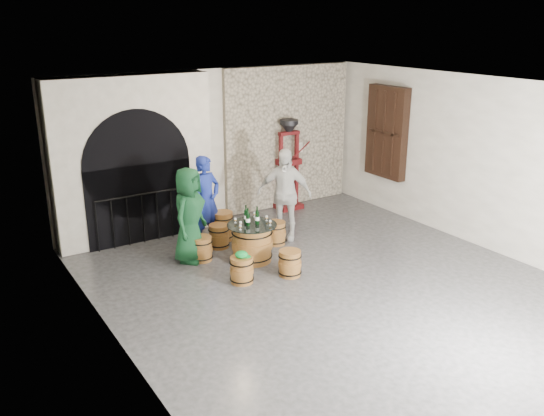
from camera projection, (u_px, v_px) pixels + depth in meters
ground at (329, 284)px, 9.50m from camera, size 8.00×8.00×0.00m
wall_back at (215, 146)px, 12.20m from camera, size 8.00×0.00×8.00m
wall_left at (111, 235)px, 7.21m from camera, size 0.00×8.00×8.00m
wall_right at (480, 163)px, 10.77m from camera, size 0.00×8.00×8.00m
ceiling at (335, 88)px, 8.49m from camera, size 8.00×8.00×0.00m
stone_facing_panel at (287, 137)px, 13.06m from camera, size 3.20×0.12×3.18m
arched_opening at (133, 160)px, 11.03m from camera, size 3.10×0.60×3.19m
shuttered_window at (387, 132)px, 12.57m from camera, size 0.23×1.10×2.00m
barrel_table at (252, 243)px, 10.32m from camera, size 0.89×0.89×0.69m
barrel_stool_left at (202, 249)px, 10.38m from camera, size 0.41×0.41×0.45m
barrel_stool_far at (219, 236)px, 10.97m from camera, size 0.41×0.41×0.45m
barrel_stool_right at (276, 233)px, 11.13m from camera, size 0.41×0.41×0.45m
barrel_stool_near_right at (290, 263)px, 9.76m from camera, size 0.41×0.41×0.45m
barrel_stool_near_left at (242, 270)px, 9.50m from camera, size 0.41×0.41×0.45m
green_cap at (242, 255)px, 9.42m from camera, size 0.25×0.21×0.12m
person_green at (189, 215)px, 10.18m from camera, size 1.01×0.96×1.73m
person_blue at (206, 200)px, 10.98m from camera, size 0.73×0.59×1.73m
person_white at (284, 194)px, 11.20m from camera, size 1.08×1.06×1.83m
wine_bottle_left at (248, 219)px, 10.12m from camera, size 0.08×0.08×0.32m
wine_bottle_center at (257, 217)px, 10.20m from camera, size 0.08×0.08×0.32m
wine_bottle_right at (246, 215)px, 10.28m from camera, size 0.08×0.08×0.32m
tasting_glass_a at (240, 227)px, 9.94m from camera, size 0.05×0.05×0.10m
tasting_glass_b at (267, 218)px, 10.39m from camera, size 0.05×0.05×0.10m
tasting_glass_c at (235, 220)px, 10.27m from camera, size 0.05×0.05×0.10m
tasting_glass_d at (255, 215)px, 10.58m from camera, size 0.05×0.05×0.10m
tasting_glass_e at (270, 223)px, 10.16m from camera, size 0.05×0.05×0.10m
tasting_glass_f at (241, 224)px, 10.09m from camera, size 0.05×0.05×0.10m
side_barrel at (223, 226)px, 11.32m from camera, size 0.43×0.43×0.58m
corking_press at (289, 158)px, 12.90m from camera, size 0.84×0.47×2.05m
control_box at (298, 147)px, 13.20m from camera, size 0.18×0.10×0.22m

